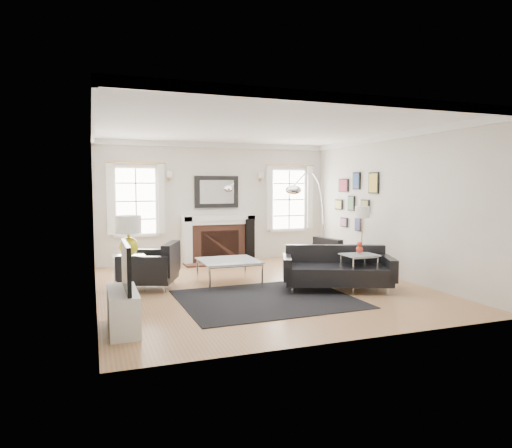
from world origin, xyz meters
name	(u,v)px	position (x,y,z in m)	size (l,w,h in m)	color
floor	(260,287)	(0.00, 0.00, 0.00)	(6.00, 6.00, 0.00)	#9E7042
back_wall	(216,202)	(0.00, 3.00, 1.40)	(5.50, 0.04, 2.80)	silver
front_wall	(353,220)	(0.00, -3.00, 1.40)	(5.50, 0.04, 2.80)	silver
left_wall	(94,211)	(-2.75, 0.00, 1.40)	(0.04, 6.00, 2.80)	silver
right_wall	(392,206)	(2.75, 0.00, 1.40)	(0.04, 6.00, 2.80)	silver
ceiling	(261,127)	(0.00, 0.00, 2.80)	(5.50, 6.00, 0.02)	white
crown_molding	(261,130)	(0.00, 0.00, 2.74)	(5.50, 6.00, 0.12)	white
fireplace	(219,239)	(0.00, 2.79, 0.54)	(1.70, 0.69, 1.11)	white
mantel_mirror	(217,192)	(0.00, 2.95, 1.65)	(1.05, 0.07, 0.75)	black
window_left	(136,201)	(-1.85, 2.95, 1.46)	(1.24, 0.15, 1.62)	white
window_right	(289,199)	(1.85, 2.95, 1.46)	(1.24, 0.15, 1.62)	white
gallery_wall	(355,197)	(2.72, 1.30, 1.53)	(0.04, 1.73, 1.29)	black
tv_unit	(123,304)	(-2.44, -1.70, 0.33)	(0.35, 1.00, 1.09)	white
area_rug	(267,299)	(-0.22, -0.86, 0.01)	(2.67, 2.23, 0.01)	black
sofa	(337,270)	(1.19, -0.60, 0.33)	(2.04, 1.49, 0.61)	black
armchair_left	(153,268)	(-1.80, 0.51, 0.37)	(1.17, 1.24, 0.67)	black
armchair_right	(338,256)	(2.00, 0.76, 0.34)	(0.96, 1.04, 0.60)	black
coffee_table	(229,262)	(-0.47, 0.38, 0.42)	(1.02, 1.02, 0.45)	silver
side_table_left	(129,262)	(-2.20, 0.53, 0.49)	(0.54, 0.54, 0.59)	silver
nesting_table	(359,261)	(1.52, -0.79, 0.50)	(0.56, 0.47, 0.62)	silver
gourd_lamp	(128,233)	(-2.20, 0.53, 0.99)	(0.43, 0.43, 0.69)	gold
orange_vase	(360,248)	(1.52, -0.79, 0.73)	(0.12, 0.12, 0.19)	red
arc_floor_lamp	(310,215)	(1.57, 1.23, 1.17)	(1.52, 1.41, 2.16)	silver
stick_floor_lamp	(362,216)	(2.20, 0.20, 1.21)	(0.28, 0.28, 1.39)	#C38D43
speaker_tower	(250,240)	(0.71, 2.65, 0.51)	(0.20, 0.20, 1.02)	black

